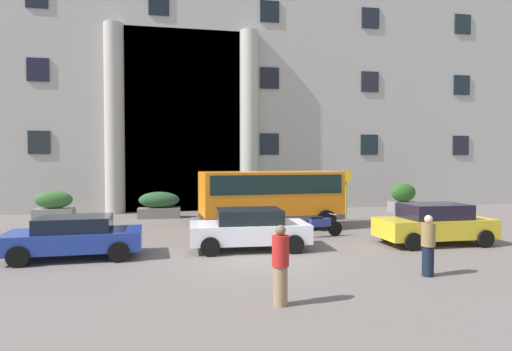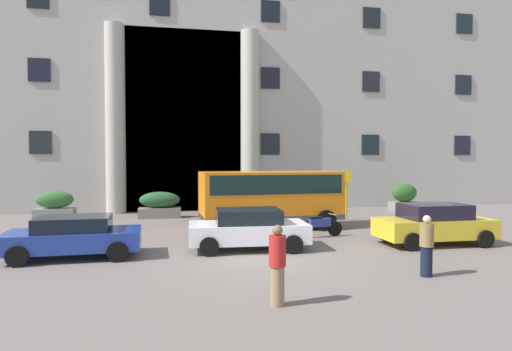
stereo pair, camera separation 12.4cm
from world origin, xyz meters
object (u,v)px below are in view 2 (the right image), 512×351
at_px(hedge_planter_west, 216,204).
at_px(motorcycle_far_end, 93,231).
at_px(parked_estate_mid, 434,224).
at_px(pedestrian_woman_with_bag, 277,265).
at_px(orange_minibus, 271,194).
at_px(white_taxi_kerbside, 248,228).
at_px(hedge_planter_entrance_left, 404,198).
at_px(hedge_planter_far_east, 302,202).
at_px(bus_stop_sign, 347,189).
at_px(hedge_planter_east, 55,206).
at_px(parked_coupe_end, 74,236).
at_px(pedestrian_man_red_shirt, 427,246).
at_px(scooter_by_planter, 319,226).
at_px(hedge_planter_far_west, 160,205).

distance_m(hedge_planter_west, motorcycle_far_end, 9.20).
xyz_separation_m(parked_estate_mid, pedestrian_woman_with_bag, (-7.10, -5.41, 0.10)).
height_order(orange_minibus, hedge_planter_west, orange_minibus).
height_order(white_taxi_kerbside, motorcycle_far_end, white_taxi_kerbside).
xyz_separation_m(hedge_planter_entrance_left, hedge_planter_far_east, (-6.25, 0.13, -0.14)).
distance_m(bus_stop_sign, motorcycle_far_end, 12.38).
xyz_separation_m(hedge_planter_entrance_left, pedestrian_woman_with_bag, (-11.27, -14.91, 0.05)).
bearing_deg(hedge_planter_east, white_taxi_kerbside, -46.79).
relative_size(parked_coupe_end, pedestrian_woman_with_bag, 2.42).
relative_size(white_taxi_kerbside, pedestrian_man_red_shirt, 2.54).
bearing_deg(parked_coupe_end, motorcycle_far_end, 83.25).
distance_m(parked_estate_mid, scooter_by_planter, 4.24).
bearing_deg(hedge_planter_far_east, white_taxi_kerbside, -116.85).
xyz_separation_m(hedge_planter_entrance_left, motorcycle_far_end, (-16.32, -7.11, -0.35)).
xyz_separation_m(hedge_planter_east, pedestrian_man_red_shirt, (12.58, -13.41, 0.09)).
distance_m(bus_stop_sign, hedge_planter_entrance_left, 5.58).
bearing_deg(motorcycle_far_end, pedestrian_woman_with_bag, -70.48).
bearing_deg(white_taxi_kerbside, hedge_planter_east, 135.57).
xyz_separation_m(white_taxi_kerbside, motorcycle_far_end, (-5.41, 1.97, -0.26)).
distance_m(parked_coupe_end, motorcycle_far_end, 2.30).
xyz_separation_m(white_taxi_kerbside, scooter_by_planter, (3.13, 1.77, -0.26)).
height_order(motorcycle_far_end, pedestrian_woman_with_bag, pedestrian_woman_with_bag).
relative_size(hedge_planter_west, pedestrian_woman_with_bag, 1.09).
distance_m(hedge_planter_east, parked_estate_mid, 18.02).
bearing_deg(hedge_planter_far_east, hedge_planter_entrance_left, -1.16).
xyz_separation_m(hedge_planter_entrance_left, hedge_planter_east, (-19.47, 0.02, -0.09)).
distance_m(hedge_planter_west, hedge_planter_east, 8.35).
bearing_deg(bus_stop_sign, hedge_planter_east, 169.16).
distance_m(bus_stop_sign, hedge_planter_east, 14.99).
bearing_deg(orange_minibus, motorcycle_far_end, -166.17).
distance_m(parked_coupe_end, scooter_by_planter, 8.95).
bearing_deg(hedge_planter_far_west, parked_coupe_end, -103.98).
xyz_separation_m(bus_stop_sign, motorcycle_far_end, (-11.55, -4.31, -1.11)).
relative_size(hedge_planter_east, white_taxi_kerbside, 0.47).
bearing_deg(white_taxi_kerbside, parked_estate_mid, -1.15).
bearing_deg(bus_stop_sign, hedge_planter_entrance_left, 30.34).
relative_size(hedge_planter_entrance_left, parked_estate_mid, 0.41).
relative_size(bus_stop_sign, motorcycle_far_end, 1.25).
bearing_deg(parked_estate_mid, hedge_planter_far_west, 136.40).
bearing_deg(hedge_planter_far_west, scooter_by_planter, -48.02).
relative_size(bus_stop_sign, hedge_planter_far_east, 1.50).
height_order(bus_stop_sign, hedge_planter_far_west, bus_stop_sign).
bearing_deg(white_taxi_kerbside, bus_stop_sign, 48.02).
relative_size(orange_minibus, pedestrian_woman_with_bag, 3.70).
height_order(hedge_planter_east, parked_estate_mid, hedge_planter_east).
height_order(bus_stop_sign, white_taxi_kerbside, bus_stop_sign).
bearing_deg(pedestrian_man_red_shirt, bus_stop_sign, -7.63).
xyz_separation_m(hedge_planter_far_west, pedestrian_man_red_shirt, (7.30, -13.20, 0.14)).
bearing_deg(hedge_planter_far_west, hedge_planter_east, 177.73).
bearing_deg(parked_estate_mid, hedge_planter_entrance_left, 65.57).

